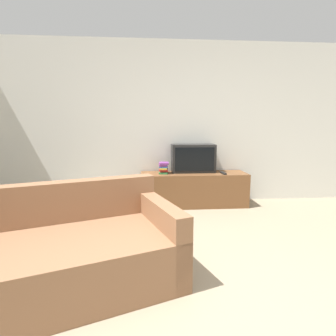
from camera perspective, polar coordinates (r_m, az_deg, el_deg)
name	(u,v)px	position (r m, az deg, el deg)	size (l,w,h in m)	color
wall_back	(174,124)	(4.35, 1.34, 9.62)	(9.00, 0.06, 2.60)	silver
tv_stand	(193,189)	(4.22, 5.57, -4.61)	(1.67, 0.48, 0.53)	brown
television	(193,158)	(4.23, 5.49, 2.13)	(0.69, 0.30, 0.45)	black
couch	(52,256)	(2.32, -23.86, -17.11)	(2.12, 1.54, 0.77)	#8C6042
book_stack	(163,168)	(4.10, -1.01, 0.04)	(0.16, 0.23, 0.18)	#2D753D
remote_on_stand	(223,173)	(4.16, 11.91, -1.08)	(0.06, 0.19, 0.02)	black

